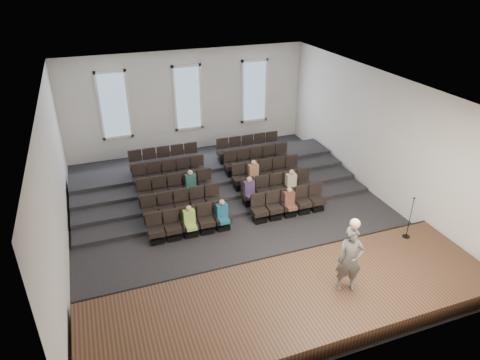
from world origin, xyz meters
name	(u,v)px	position (x,y,z in m)	size (l,w,h in m)	color
ground	(236,216)	(0.00, 0.00, 0.00)	(14.00, 14.00, 0.00)	black
ceiling	(235,87)	(0.00, 0.00, 5.01)	(12.00, 14.00, 0.02)	white
wall_back	(188,102)	(0.00, 7.02, 2.50)	(12.00, 0.04, 5.00)	silver
wall_front	(344,281)	(0.00, -7.02, 2.50)	(12.00, 0.04, 5.00)	silver
wall_left	(54,184)	(-6.02, 0.00, 2.50)	(0.04, 14.00, 5.00)	silver
wall_right	(378,135)	(6.02, 0.00, 2.50)	(0.04, 14.00, 5.00)	silver
stage	(297,301)	(0.00, -5.10, 0.25)	(11.80, 3.60, 0.50)	#4F3721
stage_lip	(271,263)	(0.00, -3.33, 0.25)	(11.80, 0.06, 0.52)	black
risers	(212,177)	(0.00, 3.17, 0.20)	(11.80, 4.80, 0.60)	black
seating_rows	(223,183)	(0.00, 1.54, 0.68)	(6.80, 4.70, 1.67)	black
windows	(188,98)	(0.00, 6.95, 2.70)	(8.44, 0.10, 3.24)	white
audience	(242,193)	(0.36, 0.30, 0.81)	(4.85, 2.64, 1.10)	#99CD52
speaker	(350,260)	(1.39, -5.34, 1.49)	(0.72, 0.47, 1.97)	#52504E
mic_stand	(408,225)	(4.65, -3.88, 0.95)	(0.25, 0.25, 1.51)	black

